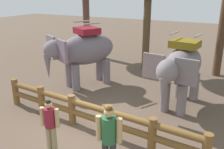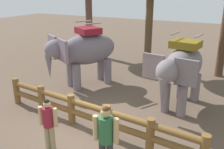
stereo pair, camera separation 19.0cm
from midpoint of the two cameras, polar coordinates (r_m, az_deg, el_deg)
ground_plane at (r=8.37m, az=-5.35°, el=-12.84°), size 60.00×60.00×0.00m
log_fence at (r=8.21m, az=-4.76°, el=-8.65°), size 7.53×0.98×1.05m
elephant_near_left at (r=11.61m, az=-5.85°, el=5.38°), size 2.84×3.49×3.00m
elephant_center at (r=9.62m, az=16.07°, el=1.36°), size 1.90×3.38×2.86m
tourist_woman_in_black at (r=7.28m, az=-13.56°, el=-10.30°), size 0.54×0.37×1.57m
tourist_man_in_blue at (r=6.19m, az=-0.52°, el=-13.70°), size 0.64×0.42×1.84m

